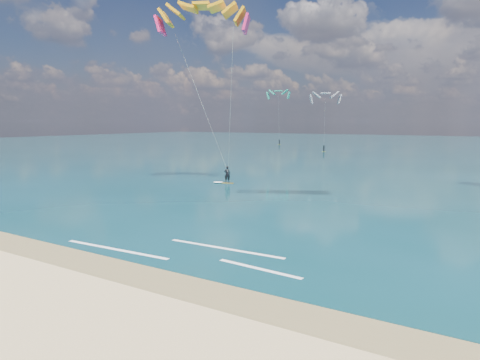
# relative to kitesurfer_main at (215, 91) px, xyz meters

# --- Properties ---
(ground) EXTENTS (320.00, 320.00, 0.00)m
(ground) POSITION_rel_kitesurfer_main_xyz_m (10.65, 15.00, -9.68)
(ground) COLOR tan
(ground) RESTS_ON ground
(wet_sand_strip) EXTENTS (320.00, 2.40, 0.01)m
(wet_sand_strip) POSITION_rel_kitesurfer_main_xyz_m (10.65, -22.00, -9.67)
(wet_sand_strip) COLOR olive
(wet_sand_strip) RESTS_ON ground
(sea) EXTENTS (320.00, 200.00, 0.04)m
(sea) POSITION_rel_kitesurfer_main_xyz_m (10.65, 79.00, -9.66)
(sea) COLOR #0A3339
(sea) RESTS_ON ground
(kitesurfer_main) EXTENTS (8.84, 9.41, 18.65)m
(kitesurfer_main) POSITION_rel_kitesurfer_main_xyz_m (0.00, 0.00, 0.00)
(kitesurfer_main) COLOR gold
(kitesurfer_main) RESTS_ON sea
(shoreline_foam) EXTENTS (13.53, 3.65, 0.01)m
(shoreline_foam) POSITION_rel_kitesurfer_main_xyz_m (11.08, -18.51, -9.63)
(shoreline_foam) COLOR white
(shoreline_foam) RESTS_ON ground
(distant_kites) EXTENTS (66.99, 24.76, 14.92)m
(distant_kites) POSITION_rel_kitesurfer_main_xyz_m (-7.04, 61.42, -3.43)
(distant_kites) COLOR teal
(distant_kites) RESTS_ON ground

